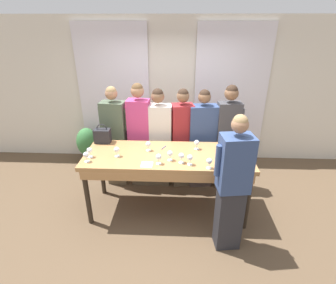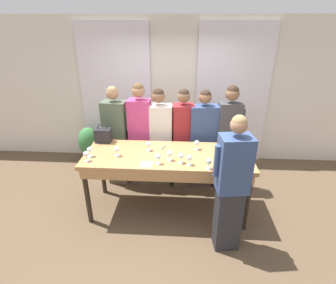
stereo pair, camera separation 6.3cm
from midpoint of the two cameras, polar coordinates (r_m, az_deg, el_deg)
The scene contains 29 objects.
ground_plane at distance 4.26m, azimuth -0.49°, elevation -14.21°, with size 18.00×18.00×0.00m, color brown.
wall_back at distance 5.26m, azimuth 0.50°, elevation 10.74°, with size 12.00×0.06×2.80m.
curtain_panel_left at distance 5.37m, azimuth -11.91°, elevation 9.90°, with size 1.38×0.03×2.69m.
curtain_panel_right at distance 5.30m, azimuth 13.03°, elevation 9.58°, with size 1.38×0.03×2.69m.
tasting_bar at distance 3.75m, azimuth -0.56°, elevation -4.06°, with size 2.37×0.88×0.96m.
wine_bottle at distance 4.02m, azimuth 14.14°, elevation 0.55°, with size 0.09×0.09×0.32m.
handbag at distance 4.18m, azimuth -14.49°, elevation 1.37°, with size 0.24×0.15×0.30m.
wine_glass_front_left at distance 3.38m, azimuth 8.45°, elevation -4.19°, with size 0.08×0.08×0.14m.
wine_glass_front_mid at distance 3.67m, azimuth -17.88°, elevation -2.72°, with size 0.08×0.08×0.14m.
wine_glass_front_right at distance 3.70m, azimuth -11.59°, elevation -1.69°, with size 0.08×0.08×0.14m.
wine_glass_center_left at distance 3.80m, azimuth -4.80°, elevation -0.50°, with size 0.08×0.08×0.14m.
wine_glass_center_mid at distance 3.78m, azimuth -17.18°, elevation -1.81°, with size 0.08×0.08×0.14m.
wine_glass_center_right at distance 3.43m, azimuth 4.27°, elevation -3.47°, with size 0.08×0.08×0.14m.
wine_glass_back_left at distance 3.47m, azimuth 2.41°, elevation -3.07°, with size 0.08×0.08×0.14m.
wine_glass_back_mid at distance 3.85m, azimuth 5.81°, elevation -0.20°, with size 0.08×0.08×0.14m.
wine_glass_back_right at distance 4.05m, azimuth 12.70°, elevation 0.59°, with size 0.08×0.08×0.14m.
wine_glass_near_host at distance 3.69m, azimuth 14.54°, elevation -2.10°, with size 0.08×0.08×0.14m.
wine_glass_by_bottle at distance 3.53m, azimuth -0.06°, elevation -2.56°, with size 0.08×0.08×0.14m.
wine_glass_by_handbag at distance 3.45m, azimuth -2.59°, elevation -3.30°, with size 0.08×0.08×0.14m.
napkin at distance 3.48m, azimuth -5.15°, elevation -4.90°, with size 0.16×0.16×0.00m.
pen at distance 3.91m, azimuth -1.41°, elevation -1.22°, with size 0.07×0.12×0.01m.
guest_olive_jacket at distance 4.53m, azimuth -11.81°, elevation 1.13°, with size 0.51×0.28×1.76m.
guest_pink_top at distance 4.43m, azimuth -6.63°, elevation 1.60°, with size 0.48×0.26×1.82m.
guest_cream_sweater at distance 4.41m, azimuth -2.51°, elevation 0.78°, with size 0.55×0.25×1.74m.
guest_striped_shirt at distance 4.39m, azimuth 2.65°, elevation 0.85°, with size 0.46×0.31×1.74m.
guest_navy_coat at distance 4.42m, azimuth 6.99°, elevation 0.50°, with size 0.57×0.30×1.73m.
guest_beige_cap at distance 4.43m, azimuth 12.35°, elevation 1.35°, with size 0.49×0.24×1.81m.
host_pouring at distance 3.22m, azimuth 13.29°, elevation -9.21°, with size 0.48×0.32×1.80m.
potted_plant at distance 5.52m, azimuth -17.48°, elevation -0.36°, with size 0.41×0.41×0.77m.
Camera 1 is at (0.15, -3.30, 2.69)m, focal length 28.00 mm.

